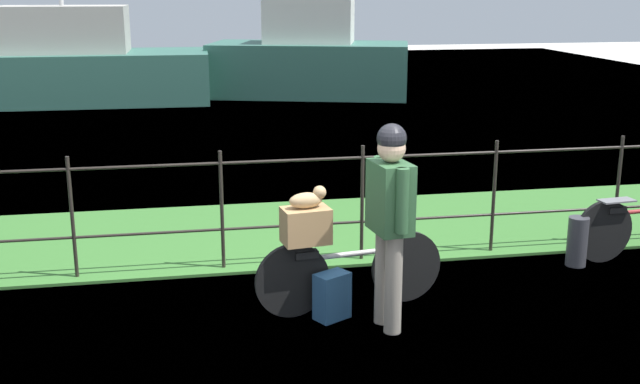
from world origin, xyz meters
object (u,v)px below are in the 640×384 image
at_px(wooden_crate, 306,226).
at_px(mooring_bollard, 577,241).
at_px(moored_boat_near, 67,67).
at_px(cyclist_person, 390,209).
at_px(bicycle_main, 349,271).
at_px(terrier_dog, 309,199).
at_px(moored_boat_mid, 309,59).
at_px(backpack_on_paving, 332,296).

distance_m(wooden_crate, mooring_bollard, 2.97).
distance_m(wooden_crate, moored_boat_near, 13.62).
bearing_deg(moored_boat_near, cyclist_person, -72.94).
relative_size(bicycle_main, terrier_dog, 5.18).
distance_m(wooden_crate, terrier_dog, 0.23).
bearing_deg(mooring_bollard, wooden_crate, -166.32).
bearing_deg(wooden_crate, moored_boat_mid, 80.20).
bearing_deg(moored_boat_mid, bicycle_main, -98.25).
bearing_deg(mooring_bollard, backpack_on_paving, -162.97).
relative_size(wooden_crate, mooring_bollard, 0.77).
relative_size(wooden_crate, backpack_on_paving, 0.96).
xyz_separation_m(bicycle_main, mooring_bollard, (2.46, 0.64, -0.09)).
height_order(wooden_crate, cyclist_person, cyclist_person).
bearing_deg(moored_boat_mid, moored_boat_near, -178.32).
height_order(mooring_bollard, moored_boat_near, moored_boat_near).
bearing_deg(cyclist_person, backpack_on_paving, 148.94).
height_order(terrier_dog, backpack_on_paving, terrier_dog).
bearing_deg(terrier_dog, wooden_crate, -171.63).
distance_m(wooden_crate, moored_boat_mid, 13.52).
bearing_deg(moored_boat_near, terrier_dog, -74.85).
distance_m(backpack_on_paving, mooring_bollard, 2.76).
distance_m(bicycle_main, mooring_bollard, 2.54).
distance_m(backpack_on_paving, moored_boat_near, 13.80).
distance_m(mooring_bollard, moored_boat_near, 14.01).
height_order(terrier_dog, mooring_bollard, terrier_dog).
distance_m(cyclist_person, moored_boat_mid, 13.79).
distance_m(terrier_dog, moored_boat_mid, 13.51).
height_order(bicycle_main, terrier_dog, terrier_dog).
xyz_separation_m(mooring_bollard, moored_boat_near, (-6.37, 12.46, 0.59)).
bearing_deg(cyclist_person, terrier_dog, 147.82).
bearing_deg(bicycle_main, terrier_dog, -171.63).
xyz_separation_m(bicycle_main, backpack_on_paving, (-0.18, -0.17, -0.14)).
height_order(wooden_crate, moored_boat_near, moored_boat_near).
height_order(wooden_crate, terrier_dog, terrier_dog).
bearing_deg(moored_boat_mid, cyclist_person, -97.04).
bearing_deg(bicycle_main, moored_boat_mid, 81.75).
height_order(bicycle_main, cyclist_person, cyclist_person).
bearing_deg(terrier_dog, cyclist_person, -32.18).
bearing_deg(backpack_on_paving, moored_boat_mid, 52.00).
relative_size(backpack_on_paving, moored_boat_mid, 0.08).
bearing_deg(backpack_on_paving, wooden_crate, 120.38).
height_order(wooden_crate, backpack_on_paving, wooden_crate).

